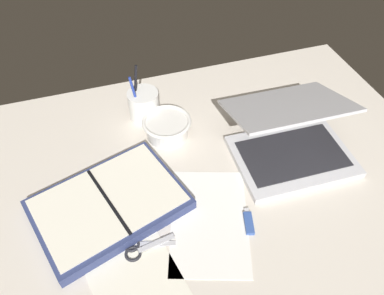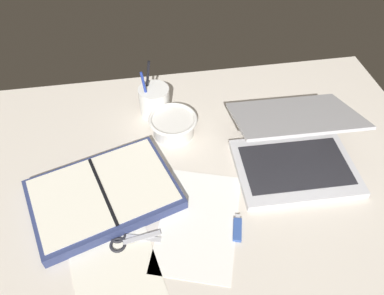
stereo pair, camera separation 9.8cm
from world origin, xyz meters
TOP-DOWN VIEW (x-y plane):
  - desk_top at (0.00, 0.00)cm, footprint 140.00×100.00cm
  - laptop at (28.67, 3.96)cm, footprint 32.49×31.52cm
  - bowl at (-2.03, 20.65)cm, footprint 14.26×14.26cm
  - pen_cup at (-6.46, 31.01)cm, footprint 9.36×9.36cm
  - planner at (-22.42, 0.25)cm, footprint 41.03×34.32cm
  - scissors at (-18.08, -12.92)cm, footprint 12.08×6.27cm
  - paper_sheet_front at (-0.27, -10.71)cm, footprint 27.04×34.29cm
  - paper_sheet_beside_planner at (-20.87, -16.37)cm, footprint 23.72×31.42cm
  - usb_drive at (8.72, -14.49)cm, footprint 3.52×7.37cm

SIDE VIEW (x-z plane):
  - desk_top at x=0.00cm, z-range 0.00..2.00cm
  - paper_sheet_front at x=-0.27cm, z-range 2.00..2.16cm
  - paper_sheet_beside_planner at x=-20.87cm, z-range 2.00..2.16cm
  - scissors at x=-18.08cm, z-range 1.93..2.73cm
  - usb_drive at x=8.72cm, z-range 2.00..3.00cm
  - planner at x=-22.42cm, z-range 1.91..5.39cm
  - bowl at x=-2.03cm, z-range 2.33..8.36cm
  - pen_cup at x=-6.46cm, z-range -1.84..15.04cm
  - laptop at x=28.67cm, z-range -1.33..15.62cm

